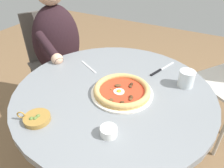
{
  "coord_description": "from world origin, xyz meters",
  "views": [
    {
      "loc": [
        0.74,
        0.39,
        1.33
      ],
      "look_at": [
        -0.01,
        -0.02,
        0.74
      ],
      "focal_mm": 33.9,
      "sensor_mm": 36.0,
      "label": 1
    }
  ],
  "objects": [
    {
      "name": "ramekin_capers",
      "position": [
        0.26,
        0.12,
        0.74
      ],
      "size": [
        0.07,
        0.07,
        0.03
      ],
      "color": "white",
      "rests_on": "dining_table"
    },
    {
      "name": "dining_table",
      "position": [
        0.0,
        0.0,
        0.6
      ],
      "size": [
        0.97,
        0.97,
        0.72
      ],
      "color": "gray",
      "rests_on": "ground"
    },
    {
      "name": "olive_pan",
      "position": [
        0.34,
        -0.18,
        0.73
      ],
      "size": [
        0.11,
        0.13,
        0.04
      ],
      "color": "olive",
      "rests_on": "dining_table"
    },
    {
      "name": "steak_knife",
      "position": [
        -0.28,
        0.14,
        0.72
      ],
      "size": [
        0.21,
        0.08,
        0.01
      ],
      "color": "silver",
      "rests_on": "dining_table"
    },
    {
      "name": "water_glass",
      "position": [
        -0.2,
        0.3,
        0.75
      ],
      "size": [
        0.08,
        0.08,
        0.08
      ],
      "color": "silver",
      "rests_on": "dining_table"
    },
    {
      "name": "diner_person",
      "position": [
        -0.33,
        -0.65,
        0.5
      ],
      "size": [
        0.5,
        0.46,
        1.15
      ],
      "color": "#282833",
      "rests_on": "ground"
    },
    {
      "name": "cafe_chair_diner",
      "position": [
        -0.4,
        -0.77,
        0.53
      ],
      "size": [
        0.53,
        0.53,
        0.88
      ],
      "color": "#504A45",
      "rests_on": "ground"
    },
    {
      "name": "pizza_on_plate",
      "position": [
        0.01,
        0.05,
        0.74
      ],
      "size": [
        0.3,
        0.3,
        0.04
      ],
      "color": "white",
      "rests_on": "dining_table"
    },
    {
      "name": "fork_utensil",
      "position": [
        -0.12,
        -0.23,
        0.72
      ],
      "size": [
        0.08,
        0.15,
        0.0
      ],
      "color": "#BCBCC1",
      "rests_on": "dining_table"
    }
  ]
}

